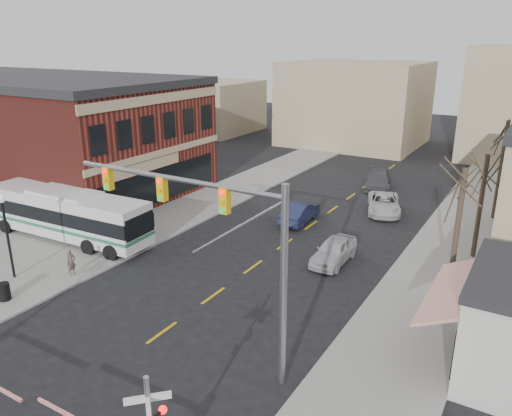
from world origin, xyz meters
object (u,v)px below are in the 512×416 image
(street_lamp, at_px, (5,220))
(car_d, at_px, (378,179))
(car_a, at_px, (334,251))
(pedestrian_far, at_px, (86,226))
(transit_bus, at_px, (67,214))
(traffic_signal_mast, at_px, (220,231))
(car_b, at_px, (300,212))
(pedestrian_near, at_px, (71,262))
(car_c, at_px, (384,204))
(trash_bin, at_px, (4,292))

(street_lamp, bearing_deg, car_d, 67.34)
(car_a, bearing_deg, pedestrian_far, -161.41)
(pedestrian_far, bearing_deg, car_a, -25.82)
(pedestrian_far, bearing_deg, transit_bus, 153.12)
(traffic_signal_mast, relative_size, street_lamp, 2.09)
(street_lamp, bearing_deg, car_b, 59.69)
(traffic_signal_mast, xyz_separation_m, pedestrian_near, (-11.55, 1.99, -4.86))
(traffic_signal_mast, distance_m, car_d, 28.65)
(car_a, distance_m, car_b, 7.07)
(pedestrian_near, bearing_deg, street_lamp, 128.73)
(transit_bus, relative_size, car_a, 2.88)
(transit_bus, bearing_deg, car_c, 44.54)
(trash_bin, xyz_separation_m, pedestrian_near, (0.68, 3.64, 0.31))
(car_a, height_order, car_b, car_a)
(car_a, relative_size, pedestrian_far, 2.40)
(pedestrian_far, bearing_deg, car_c, 1.34)
(traffic_signal_mast, distance_m, car_a, 12.36)
(pedestrian_near, height_order, pedestrian_far, pedestrian_far)
(street_lamp, xyz_separation_m, pedestrian_near, (2.56, 1.83, -2.61))
(transit_bus, relative_size, car_b, 2.79)
(street_lamp, xyz_separation_m, car_b, (9.56, 16.34, -2.76))
(street_lamp, height_order, car_a, street_lamp)
(car_c, xyz_separation_m, pedestrian_near, (-11.60, -19.72, 0.18))
(transit_bus, height_order, traffic_signal_mast, traffic_signal_mast)
(car_b, bearing_deg, pedestrian_far, 41.20)
(trash_bin, bearing_deg, car_c, 62.27)
(transit_bus, distance_m, street_lamp, 6.16)
(transit_bus, bearing_deg, car_d, 58.42)
(pedestrian_near, bearing_deg, traffic_signal_mast, -96.52)
(trash_bin, xyz_separation_m, car_d, (9.78, 29.76, 0.19))
(car_c, bearing_deg, pedestrian_near, -139.43)
(transit_bus, relative_size, trash_bin, 13.91)
(transit_bus, height_order, car_a, transit_bus)
(car_c, distance_m, pedestrian_far, 21.68)
(car_b, height_order, pedestrian_far, pedestrian_far)
(pedestrian_near, relative_size, pedestrian_far, 0.85)
(car_d, bearing_deg, car_a, -95.86)
(car_a, xyz_separation_m, car_c, (-0.18, 10.40, -0.03))
(traffic_signal_mast, bearing_deg, transit_bus, 160.69)
(trash_bin, height_order, pedestrian_near, pedestrian_near)
(transit_bus, xyz_separation_m, pedestrian_near, (4.67, -3.70, -0.91))
(car_b, bearing_deg, trash_bin, 63.33)
(street_lamp, bearing_deg, traffic_signal_mast, -0.65)
(car_a, xyz_separation_m, car_b, (-4.79, 5.20, -0.00))
(car_d, bearing_deg, pedestrian_near, -124.13)
(traffic_signal_mast, relative_size, trash_bin, 11.21)
(car_d, height_order, pedestrian_near, pedestrian_near)
(car_c, distance_m, pedestrian_near, 22.88)
(transit_bus, bearing_deg, car_a, 18.85)
(car_a, height_order, car_d, car_d)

